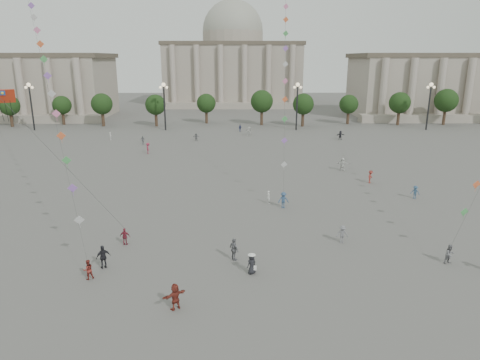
{
  "coord_description": "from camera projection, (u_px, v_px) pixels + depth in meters",
  "views": [
    {
      "loc": [
        1.35,
        -27.56,
        15.9
      ],
      "look_at": [
        1.65,
        12.0,
        4.6
      ],
      "focal_mm": 32.0,
      "sensor_mm": 36.0,
      "label": 1
    }
  ],
  "objects": [
    {
      "name": "hat_person",
      "position": [
        252.0,
        263.0,
        32.52
      ],
      "size": [
        0.95,
        0.9,
        1.69
      ],
      "color": "black",
      "rests_on": "ground"
    },
    {
      "name": "person_crowd_14",
      "position": [
        415.0,
        192.0,
        50.02
      ],
      "size": [
        1.18,
        1.03,
        1.58
      ],
      "primitive_type": "imported",
      "rotation": [
        0.0,
        0.0,
        5.73
      ],
      "color": "#335272",
      "rests_on": "ground"
    },
    {
      "name": "tree_row",
      "position": [
        231.0,
        103.0,
        104.37
      ],
      "size": [
        137.12,
        5.12,
        8.0
      ],
      "color": "#332319",
      "rests_on": "ground"
    },
    {
      "name": "person_crowd_8",
      "position": [
        370.0,
        177.0,
        56.3
      ],
      "size": [
        1.14,
        1.26,
        1.7
      ],
      "primitive_type": "imported",
      "rotation": [
        0.0,
        0.0,
        0.96
      ],
      "color": "maroon",
      "rests_on": "ground"
    },
    {
      "name": "person_crowd_16",
      "position": [
        143.0,
        140.0,
        81.31
      ],
      "size": [
        1.07,
        0.77,
        1.69
      ],
      "primitive_type": "imported",
      "rotation": [
        0.0,
        0.0,
        0.41
      ],
      "color": "slate",
      "rests_on": "ground"
    },
    {
      "name": "ground",
      "position": [
        218.0,
        287.0,
        30.85
      ],
      "size": [
        360.0,
        360.0,
        0.0
      ],
      "primitive_type": "plane",
      "color": "#514F4C",
      "rests_on": "ground"
    },
    {
      "name": "person_crowd_13",
      "position": [
        269.0,
        197.0,
        48.38
      ],
      "size": [
        0.55,
        0.65,
        1.5
      ],
      "primitive_type": "imported",
      "rotation": [
        0.0,
        0.0,
        2.01
      ],
      "color": "silver",
      "rests_on": "ground"
    },
    {
      "name": "lamp_post_mid_west",
      "position": [
        164.0,
        98.0,
        96.03
      ],
      "size": [
        2.0,
        0.9,
        10.65
      ],
      "color": "#262628",
      "rests_on": "ground"
    },
    {
      "name": "person_crowd_17",
      "position": [
        148.0,
        148.0,
        73.54
      ],
      "size": [
        1.06,
        1.4,
        1.92
      ],
      "primitive_type": "imported",
      "rotation": [
        0.0,
        0.0,
        1.88
      ],
      "color": "#992943",
      "rests_on": "ground"
    },
    {
      "name": "lamp_post_far_west",
      "position": [
        30.0,
        98.0,
        95.82
      ],
      "size": [
        2.0,
        0.9,
        10.65
      ],
      "color": "#262628",
      "rests_on": "ground"
    },
    {
      "name": "dragon_kite",
      "position": [
        1.0,
        107.0,
        32.01
      ],
      "size": [
        5.02,
        2.01,
        14.19
      ],
      "color": "#B22A12",
      "rests_on": "ground"
    },
    {
      "name": "person_crowd_6",
      "position": [
        342.0,
        234.0,
        38.01
      ],
      "size": [
        1.11,
        0.69,
        1.64
      ],
      "primitive_type": "imported",
      "rotation": [
        0.0,
        0.0,
        6.21
      ],
      "color": "slate",
      "rests_on": "ground"
    },
    {
      "name": "person_crowd_9",
      "position": [
        340.0,
        135.0,
        86.36
      ],
      "size": [
        1.72,
        0.73,
        1.8
      ],
      "primitive_type": "imported",
      "rotation": [
        0.0,
        0.0,
        0.12
      ],
      "color": "#222228",
      "rests_on": "ground"
    },
    {
      "name": "tourist_3",
      "position": [
        234.0,
        249.0,
        34.65
      ],
      "size": [
        1.02,
        1.19,
        1.91
      ],
      "primitive_type": "imported",
      "rotation": [
        0.0,
        0.0,
        2.17
      ],
      "color": "slate",
      "rests_on": "ground"
    },
    {
      "name": "tourist_4",
      "position": [
        103.0,
        257.0,
        33.35
      ],
      "size": [
        1.2,
        1.0,
        1.91
      ],
      "primitive_type": "imported",
      "rotation": [
        0.0,
        0.0,
        3.72
      ],
      "color": "black",
      "rests_on": "ground"
    },
    {
      "name": "lamp_post_far_east",
      "position": [
        430.0,
        97.0,
        96.47
      ],
      "size": [
        2.0,
        0.9,
        10.65
      ],
      "color": "#262628",
      "rests_on": "ground"
    },
    {
      "name": "person_crowd_12",
      "position": [
        196.0,
        137.0,
        85.21
      ],
      "size": [
        1.43,
        0.65,
        1.48
      ],
      "primitive_type": "imported",
      "rotation": [
        0.0,
        0.0,
        2.98
      ],
      "color": "slate",
      "rests_on": "ground"
    },
    {
      "name": "lamp_post_mid_east",
      "position": [
        297.0,
        98.0,
        96.25
      ],
      "size": [
        2.0,
        0.9,
        10.65
      ],
      "color": "#262628",
      "rests_on": "ground"
    },
    {
      "name": "person_crowd_4",
      "position": [
        249.0,
        131.0,
        90.86
      ],
      "size": [
        1.6,
        1.73,
        1.93
      ],
      "primitive_type": "imported",
      "rotation": [
        0.0,
        0.0,
        4.01
      ],
      "color": "silver",
      "rests_on": "ground"
    },
    {
      "name": "kite_flyer_2",
      "position": [
        450.0,
        254.0,
        34.16
      ],
      "size": [
        0.93,
        0.81,
        1.61
      ],
      "primitive_type": "imported",
      "rotation": [
        0.0,
        0.0,
        0.29
      ],
      "color": "slate",
      "rests_on": "ground"
    },
    {
      "name": "hall_central",
      "position": [
        233.0,
        63.0,
        151.19
      ],
      "size": [
        48.3,
        34.3,
        35.5
      ],
      "color": "gray",
      "rests_on": "ground"
    },
    {
      "name": "kite_train_west",
      "position": [
        29.0,
        1.0,
        50.4
      ],
      "size": [
        25.53,
        47.83,
        67.4
      ],
      "color": "#3F3F3F",
      "rests_on": "ground"
    },
    {
      "name": "person_crowd_10",
      "position": [
        110.0,
        136.0,
        86.17
      ],
      "size": [
        0.43,
        0.6,
        1.55
      ],
      "primitive_type": "imported",
      "rotation": [
        0.0,
        0.0,
        1.68
      ],
      "color": "silver",
      "rests_on": "ground"
    },
    {
      "name": "kite_flyer_0",
      "position": [
        88.0,
        270.0,
        31.75
      ],
      "size": [
        0.95,
        0.91,
        1.55
      ],
      "primitive_type": "imported",
      "rotation": [
        0.0,
        0.0,
        3.74
      ],
      "color": "maroon",
      "rests_on": "ground"
    },
    {
      "name": "tourist_2",
      "position": [
        175.0,
        297.0,
        27.9
      ],
      "size": [
        1.67,
        1.44,
        1.82
      ],
      "primitive_type": "imported",
      "rotation": [
        0.0,
        0.0,
        3.79
      ],
      "color": "maroon",
      "rests_on": "ground"
    },
    {
      "name": "person_crowd_0",
      "position": [
        240.0,
        128.0,
        96.04
      ],
      "size": [
        0.9,
        0.94,
        1.57
      ],
      "primitive_type": "imported",
      "rotation": [
        0.0,
        0.0,
        0.84
      ],
      "color": "navy",
      "rests_on": "ground"
    },
    {
      "name": "kite_flyer_1",
      "position": [
        283.0,
        200.0,
        46.92
      ],
      "size": [
        1.26,
        0.84,
        1.81
      ],
      "primitive_type": "imported",
      "rotation": [
        0.0,
        0.0,
        0.15
      ],
      "color": "#324C70",
      "rests_on": "ground"
    },
    {
      "name": "person_crowd_7",
      "position": [
        342.0,
        164.0,
        62.54
      ],
      "size": [
        1.88,
        1.14,
        1.93
      ],
      "primitive_type": "imported",
      "rotation": [
        0.0,
        0.0,
        2.8
      ],
      "color": "silver",
      "rests_on": "ground"
    },
    {
      "name": "tourist_0",
      "position": [
        125.0,
        237.0,
        37.59
      ],
      "size": [
        0.94,
        0.44,
        1.56
      ],
      "primitive_type": "imported",
      "rotation": [
        0.0,
        0.0,
        3.08
      ],
      "color": "maroon",
      "rests_on": "ground"
    }
  ]
}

